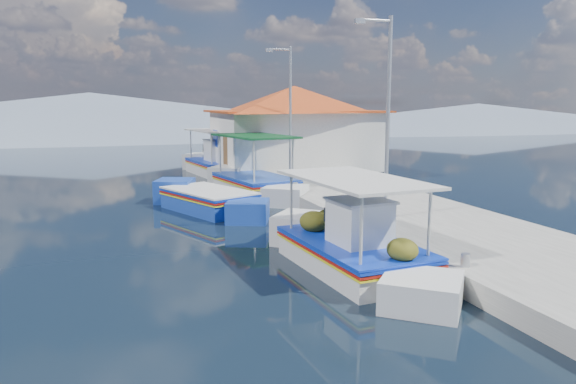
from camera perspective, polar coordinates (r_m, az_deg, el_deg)
name	(u,v)px	position (r m, az deg, el deg)	size (l,w,h in m)	color
ground	(259,266)	(13.46, -3.13, -7.89)	(160.00, 160.00, 0.00)	black
quay	(364,201)	(20.95, 8.06, -0.98)	(5.00, 44.00, 0.50)	#AEABA2
bollards	(321,197)	(19.35, 3.52, -0.56)	(0.20, 17.20, 0.30)	#A5A8AD
main_caique	(352,250)	(13.23, 6.76, -6.08)	(2.59, 7.58, 2.50)	white
caique_green_canopy	(255,185)	(23.73, -3.52, 0.77)	(3.26, 7.65, 2.91)	white
caique_blue_hull	(209,202)	(20.35, -8.35, -1.07)	(3.70, 6.29, 1.21)	#1B41A7
caique_far	(216,165)	(30.77, -7.60, 2.85)	(3.09, 7.84, 2.77)	white
harbor_building	(294,126)	(29.05, 0.67, 7.02)	(10.49, 10.49, 4.40)	white
lamp_post_near	(385,108)	(16.42, 10.29, 8.75)	(1.21, 0.14, 6.00)	#A5A8AD
lamp_post_far	(288,106)	(24.69, 0.04, 9.09)	(1.21, 0.14, 6.00)	#A5A8AD
mountain_ridge	(189,119)	(69.13, -10.49, 7.66)	(171.40, 96.00, 5.50)	slate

